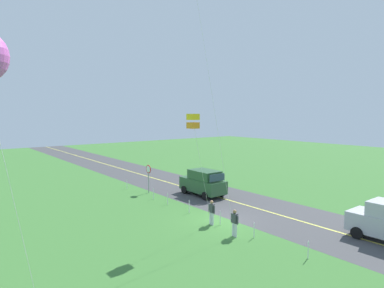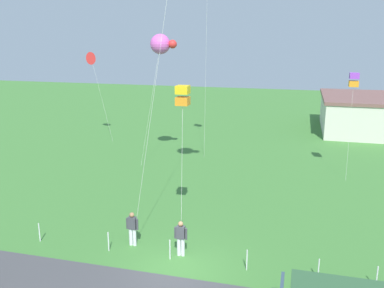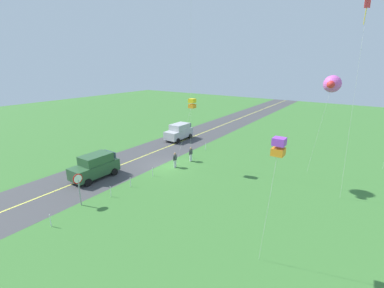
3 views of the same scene
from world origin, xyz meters
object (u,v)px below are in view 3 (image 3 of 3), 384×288
Objects in this scene: stop_sign at (78,183)px; person_adult_near at (191,154)px; car_suv_foreground at (95,166)px; kite_blue_mid at (192,104)px; kite_green_far at (279,147)px; kite_pink_drift at (332,84)px; person_adult_companion at (175,159)px; car_parked_west_near at (179,132)px; kite_yellow_high at (367,4)px.

person_adult_near is (-12.32, 1.55, -0.94)m from stop_sign.
car_suv_foreground is 10.75m from kite_blue_mid.
kite_green_far is at bearing 84.67° from car_suv_foreground.
kite_blue_mid is 11.95m from kite_pink_drift.
kite_green_far is (8.19, 10.51, -0.17)m from kite_blue_mid.
kite_blue_mid is at bearing 135.95° from car_suv_foreground.
kite_green_far is (7.79, 12.36, 5.67)m from person_adult_companion.
kite_blue_mid is at bearing 33.62° from person_adult_near.
kite_green_far is at bearing -1.48° from kite_pink_drift.
kite_green_far is (10.16, 12.04, 5.67)m from person_adult_near.
car_parked_west_near is 0.47× the size of kite_pink_drift.
kite_blue_mid is at bearing -66.84° from kite_pink_drift.
car_suv_foreground is 2.75× the size of person_adult_companion.
kite_pink_drift is (-4.64, 10.84, 1.95)m from kite_blue_mid.
kite_blue_mid is (8.05, 7.76, 5.55)m from car_parked_west_near.
kite_pink_drift is (3.42, 18.60, 7.50)m from car_parked_west_near.
car_suv_foreground is at bearing -66.16° from kite_yellow_high.
kite_green_far is at bearing 45.53° from person_adult_near.
kite_yellow_high reaches higher than kite_green_far.
stop_sign is 1.60× the size of person_adult_near.
stop_sign is at bearing 41.61° from car_suv_foreground.
kite_green_far is 0.75× the size of kite_pink_drift.
car_suv_foreground is at bearing -33.89° from person_adult_near.
car_parked_west_near is 2.75× the size of person_adult_companion.
car_suv_foreground is 17.81m from kite_green_far.
kite_yellow_high reaches higher than kite_blue_mid.
kite_yellow_high reaches higher than car_parked_west_near.
car_parked_west_near is 0.29× the size of kite_yellow_high.
kite_blue_mid reaches higher than person_adult_near.
kite_pink_drift reaches higher than kite_blue_mid.
person_adult_companion is (2.37, -0.33, 0.00)m from person_adult_near.
kite_pink_drift is at bearing 137.13° from stop_sign.
person_adult_near is 16.74m from kite_green_far.
kite_blue_mid is 1.02× the size of kite_green_far.
car_suv_foreground is 21.91m from kite_pink_drift.
person_adult_companion is at bearing -68.33° from kite_pink_drift.
person_adult_companion is at bearing -77.64° from kite_blue_mid.
car_suv_foreground is at bearing 5.31° from car_parked_west_near.
kite_green_far reaches higher than stop_sign.
stop_sign is 0.37× the size of kite_green_far.
person_adult_companion is at bearing -12.15° from person_adult_near.
person_adult_near and person_adult_companion have the same top height.
person_adult_near is 0.11× the size of kite_yellow_high.
car_suv_foreground reaches higher than person_adult_companion.
car_suv_foreground is 9.87m from person_adult_near.
kite_yellow_high is at bearing 84.69° from person_adult_near.
person_adult_companion is at bearing -81.55° from kite_yellow_high.
kite_yellow_high reaches higher than kite_pink_drift.
kite_yellow_high is at bearing 127.84° from stop_sign.
kite_green_far is (16.25, 18.27, 5.38)m from car_parked_west_near.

